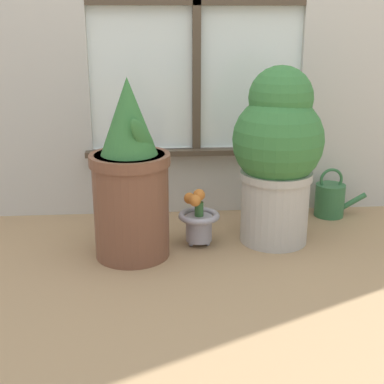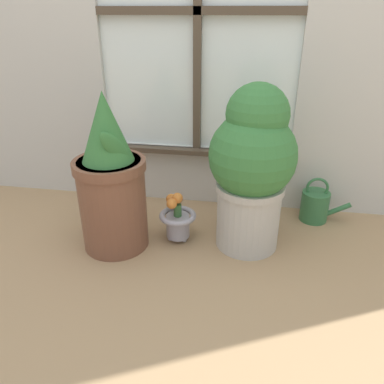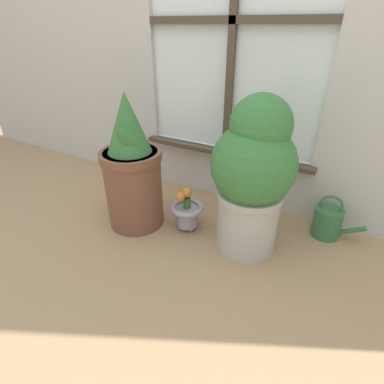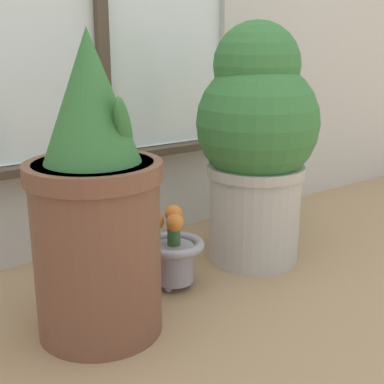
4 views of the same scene
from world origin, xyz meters
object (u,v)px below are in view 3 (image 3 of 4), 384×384
potted_plant_left (132,170)px  potted_plant_right (253,174)px  watering_can (328,222)px  flower_vase (187,210)px

potted_plant_left → potted_plant_right: bearing=10.1°
potted_plant_left → potted_plant_right: (0.56, 0.10, 0.07)m
potted_plant_left → watering_can: 0.98m
potted_plant_left → flower_vase: bearing=17.2°
potted_plant_left → watering_can: (0.88, 0.36, -0.22)m
potted_plant_left → flower_vase: potted_plant_left is taller
potted_plant_right → potted_plant_left: bearing=-169.9°
watering_can → potted_plant_right: bearing=-140.8°
flower_vase → watering_can: 0.69m
flower_vase → potted_plant_right: bearing=3.9°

